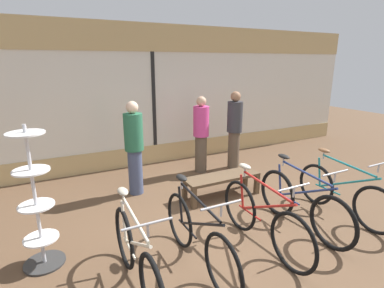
{
  "coord_description": "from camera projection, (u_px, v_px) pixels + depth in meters",
  "views": [
    {
      "loc": [
        -2.36,
        -3.17,
        2.39
      ],
      "look_at": [
        0.0,
        1.46,
        0.95
      ],
      "focal_mm": 28.0,
      "sensor_mm": 36.0,
      "label": 1
    }
  ],
  "objects": [
    {
      "name": "shop_back_wall",
      "position": [
        153.0,
        95.0,
        6.9
      ],
      "size": [
        12.0,
        0.08,
        3.2
      ],
      "color": "tan",
      "rests_on": "ground_plane"
    },
    {
      "name": "bicycle_left",
      "position": [
        198.0,
        237.0,
        3.51
      ],
      "size": [
        0.46,
        1.78,
        1.04
      ],
      "color": "black",
      "rests_on": "ground_plane"
    },
    {
      "name": "bicycle_far_left",
      "position": [
        136.0,
        258.0,
        3.13
      ],
      "size": [
        0.46,
        1.73,
        1.05
      ],
      "color": "black",
      "rests_on": "ground_plane"
    },
    {
      "name": "bicycle_far_right",
      "position": [
        342.0,
        194.0,
        4.69
      ],
      "size": [
        0.46,
        1.75,
        1.04
      ],
      "color": "black",
      "rests_on": "ground_plane"
    },
    {
      "name": "customer_near_rack",
      "position": [
        201.0,
        133.0,
        6.51
      ],
      "size": [
        0.36,
        0.36,
        1.68
      ],
      "color": "brown",
      "rests_on": "ground_plane"
    },
    {
      "name": "bicycle_right",
      "position": [
        302.0,
        204.0,
        4.32
      ],
      "size": [
        0.46,
        1.77,
        1.05
      ],
      "color": "black",
      "rests_on": "ground_plane"
    },
    {
      "name": "accessory_rack",
      "position": [
        37.0,
        211.0,
        3.47
      ],
      "size": [
        0.48,
        0.48,
        1.74
      ],
      "color": "#333333",
      "rests_on": "ground_plane"
    },
    {
      "name": "bicycle_center",
      "position": [
        263.0,
        219.0,
        3.9
      ],
      "size": [
        0.46,
        1.77,
        1.05
      ],
      "color": "black",
      "rests_on": "ground_plane"
    },
    {
      "name": "customer_by_window",
      "position": [
        234.0,
        129.0,
        6.72
      ],
      "size": [
        0.42,
        0.42,
        1.76
      ],
      "color": "brown",
      "rests_on": "ground_plane"
    },
    {
      "name": "display_bench",
      "position": [
        222.0,
        179.0,
        5.39
      ],
      "size": [
        1.4,
        0.44,
        0.41
      ],
      "color": "brown",
      "rests_on": "ground_plane"
    },
    {
      "name": "customer_mid_floor",
      "position": [
        134.0,
        146.0,
        5.39
      ],
      "size": [
        0.42,
        0.42,
        1.72
      ],
      "color": "#424C6B",
      "rests_on": "ground_plane"
    },
    {
      "name": "ground_plane",
      "position": [
        237.0,
        230.0,
        4.39
      ],
      "size": [
        24.0,
        24.0,
        0.0
      ],
      "primitive_type": "plane",
      "color": "brown"
    }
  ]
}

